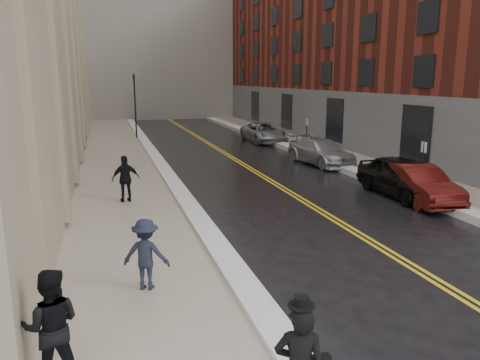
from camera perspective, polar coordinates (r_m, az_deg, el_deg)
ground at (r=11.21m, az=13.10°, el=-13.76°), size 160.00×160.00×0.00m
sidewalk_left at (r=25.18m, az=-14.55°, el=0.94°), size 4.00×64.00×0.15m
sidewalk_right at (r=28.86m, az=13.31°, el=2.42°), size 3.00×64.00×0.15m
lane_stripe_a at (r=26.28m, az=0.61°, el=1.64°), size 0.12×64.00×0.01m
lane_stripe_b at (r=26.34m, az=1.11°, el=1.67°), size 0.12×64.00×0.01m
snow_ridge_left at (r=25.33m, az=-9.35°, el=1.37°), size 0.70×60.80×0.26m
snow_ridge_right at (r=27.99m, az=10.01°, el=2.42°), size 0.85×60.80×0.30m
building_right at (r=39.16m, az=20.13°, el=17.66°), size 14.00×50.00×18.00m
traffic_signal at (r=38.83m, az=-12.68°, el=9.39°), size 0.18×0.15×5.20m
parking_sign_near at (r=21.47m, az=21.37°, el=2.05°), size 0.06×0.35×2.23m
parking_sign_far at (r=31.72m, az=8.13°, el=5.83°), size 0.06×0.35×2.23m
car_black at (r=20.74m, az=19.21°, el=0.38°), size 1.95×4.84×1.65m
car_maroon at (r=19.95m, az=20.88°, el=-0.45°), size 2.04×4.64×1.48m
car_silver_near at (r=27.34m, az=9.81°, el=3.45°), size 2.72×5.32×1.48m
car_silver_far at (r=36.42m, az=2.98°, el=5.80°), size 2.60×5.45×1.50m
pedestrian_a at (r=8.17m, az=-22.02°, el=-16.20°), size 0.95×0.76×1.88m
pedestrian_b at (r=10.91m, az=-11.40°, el=-8.85°), size 1.21×0.95×1.65m
pedestrian_c at (r=18.62m, az=-13.76°, el=0.15°), size 1.12×0.59×1.81m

